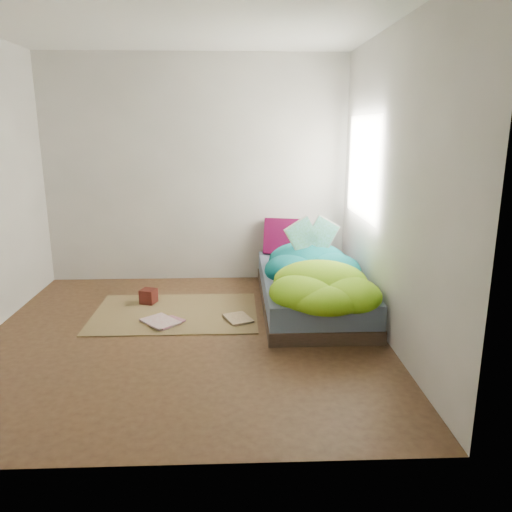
{
  "coord_description": "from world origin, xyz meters",
  "views": [
    {
      "loc": [
        0.46,
        -4.11,
        1.79
      ],
      "look_at": [
        0.66,
        0.75,
        0.53
      ],
      "focal_mm": 35.0,
      "sensor_mm": 36.0,
      "label": 1
    }
  ],
  "objects_px": {
    "bed": "(311,290)",
    "open_book": "(313,225)",
    "floor_book_a": "(149,325)",
    "pillow_magenta": "(282,237)",
    "wooden_box": "(149,296)",
    "floor_book_b": "(160,320)"
  },
  "relations": [
    {
      "from": "pillow_magenta",
      "to": "open_book",
      "type": "xyz_separation_m",
      "value": [
        0.25,
        -0.71,
        0.28
      ]
    },
    {
      "from": "open_book",
      "to": "floor_book_b",
      "type": "xyz_separation_m",
      "value": [
        -1.51,
        -0.55,
        -0.8
      ]
    },
    {
      "from": "bed",
      "to": "open_book",
      "type": "distance_m",
      "value": 0.67
    },
    {
      "from": "open_book",
      "to": "floor_book_a",
      "type": "distance_m",
      "value": 1.91
    },
    {
      "from": "wooden_box",
      "to": "pillow_magenta",
      "type": "bearing_deg",
      "value": 26.49
    },
    {
      "from": "pillow_magenta",
      "to": "open_book",
      "type": "distance_m",
      "value": 0.8
    },
    {
      "from": "bed",
      "to": "wooden_box",
      "type": "xyz_separation_m",
      "value": [
        -1.68,
        0.12,
        -0.08
      ]
    },
    {
      "from": "open_book",
      "to": "wooden_box",
      "type": "distance_m",
      "value": 1.86
    },
    {
      "from": "open_book",
      "to": "wooden_box",
      "type": "relative_size",
      "value": 3.24
    },
    {
      "from": "wooden_box",
      "to": "open_book",
      "type": "bearing_deg",
      "value": 0.63
    },
    {
      "from": "wooden_box",
      "to": "floor_book_b",
      "type": "bearing_deg",
      "value": -70.2
    },
    {
      "from": "bed",
      "to": "pillow_magenta",
      "type": "height_order",
      "value": "pillow_magenta"
    },
    {
      "from": "floor_book_a",
      "to": "open_book",
      "type": "bearing_deg",
      "value": -18.3
    },
    {
      "from": "bed",
      "to": "floor_book_b",
      "type": "xyz_separation_m",
      "value": [
        -1.49,
        -0.4,
        -0.14
      ]
    },
    {
      "from": "bed",
      "to": "open_book",
      "type": "relative_size",
      "value": 4.23
    },
    {
      "from": "bed",
      "to": "floor_book_a",
      "type": "distance_m",
      "value": 1.67
    },
    {
      "from": "pillow_magenta",
      "to": "floor_book_a",
      "type": "xyz_separation_m",
      "value": [
        -1.35,
        -1.38,
        -0.52
      ]
    },
    {
      "from": "pillow_magenta",
      "to": "bed",
      "type": "bearing_deg",
      "value": -62.25
    },
    {
      "from": "pillow_magenta",
      "to": "wooden_box",
      "type": "xyz_separation_m",
      "value": [
        -1.46,
        -0.73,
        -0.46
      ]
    },
    {
      "from": "floor_book_a",
      "to": "pillow_magenta",
      "type": "bearing_deg",
      "value": 4.53
    },
    {
      "from": "open_book",
      "to": "floor_book_b",
      "type": "relative_size",
      "value": 1.68
    },
    {
      "from": "open_book",
      "to": "floor_book_a",
      "type": "bearing_deg",
      "value": -170.77
    }
  ]
}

